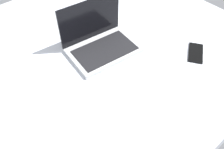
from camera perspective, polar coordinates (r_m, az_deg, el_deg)
name	(u,v)px	position (r cm, az deg, el deg)	size (l,w,h in cm)	color
bed_mattress	(81,69)	(123.60, -7.46, 1.22)	(180.00, 140.00, 18.00)	#B7BCC6
laptop	(100,41)	(118.12, -2.98, 7.92)	(35.32, 26.48, 23.00)	#B7BABC
cell_phone	(196,53)	(124.65, 19.37, 4.92)	(6.80, 14.00, 0.80)	black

